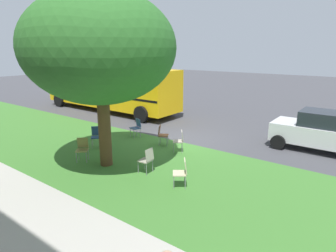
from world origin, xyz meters
name	(u,v)px	position (x,y,z in m)	size (l,w,h in m)	color
ground	(180,140)	(0.00, 0.00, 0.00)	(80.00, 80.00, 0.00)	#424247
grass_verge	(132,161)	(0.00, 3.20, 0.00)	(48.00, 6.00, 0.01)	#3D752D
sidewalk_strip	(13,212)	(0.00, 7.60, 0.00)	(48.00, 2.80, 0.01)	#ADA89E
street_tree	(100,48)	(0.50, 3.98, 4.09)	(5.04, 5.04, 5.97)	brown
chair_0	(96,135)	(2.36, 2.86, 0.52)	(0.59, 0.59, 0.88)	#335184
chair_1	(162,134)	(0.24, 1.03, 0.52)	(0.57, 0.56, 0.88)	brown
chair_2	(182,171)	(-2.68, 3.81, 0.52)	(0.58, 0.58, 0.88)	beige
chair_3	(180,139)	(-0.86, 1.26, 0.52)	(0.58, 0.58, 0.88)	#ADA393
chair_4	(136,126)	(1.96, 0.78, 0.52)	(0.53, 0.53, 0.88)	#335184
chair_5	(82,148)	(1.49, 4.25, 0.52)	(0.58, 0.59, 0.88)	olive
chair_6	(147,159)	(-1.18, 3.67, 0.52)	(0.45, 0.45, 0.88)	#ADA393
parked_car	(322,131)	(-5.43, -2.31, 0.84)	(3.70, 1.92, 1.65)	silver
school_bus	(109,85)	(7.64, -2.70, 1.76)	(10.40, 2.80, 2.88)	yellow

